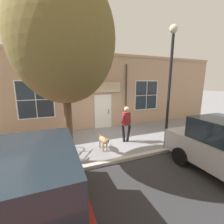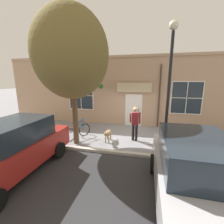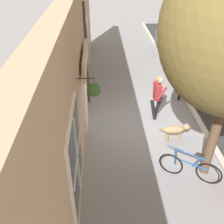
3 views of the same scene
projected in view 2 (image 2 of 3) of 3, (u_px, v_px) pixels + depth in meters
name	position (u px, v px, depth m)	size (l,w,h in m)	color
ground_plane	(127.00, 137.00, 8.12)	(90.00, 90.00, 0.00)	gray
storefront_facade	(132.00, 91.00, 9.87)	(0.95, 18.00, 4.55)	tan
pedestrian_walking	(135.00, 120.00, 7.41)	(0.53, 0.55, 1.75)	black
dog_on_leash	(108.00, 134.00, 7.41)	(1.12, 0.29, 0.65)	#997A51
street_tree_by_curb	(71.00, 56.00, 6.41)	(3.54, 3.18, 6.07)	brown
leaning_bicycle	(77.00, 132.00, 7.82)	(1.57, 0.83, 1.00)	black
parked_car_nearest_curb	(11.00, 148.00, 4.78)	(4.32, 1.98, 1.75)	maroon
parked_car_mid_block	(196.00, 176.00, 3.42)	(4.32, 1.98, 1.75)	#B7B7BC
street_lamp	(170.00, 73.00, 5.44)	(0.32, 0.32, 5.01)	black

